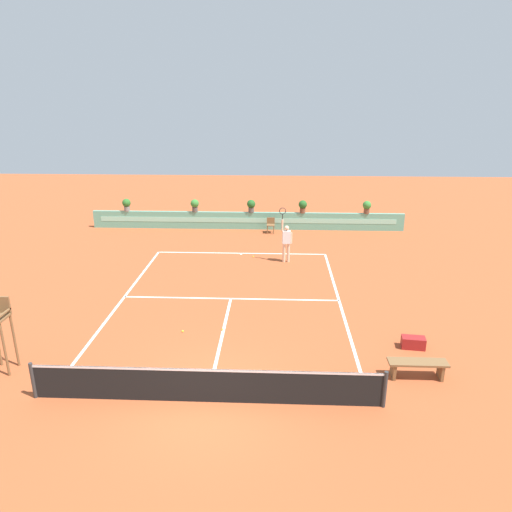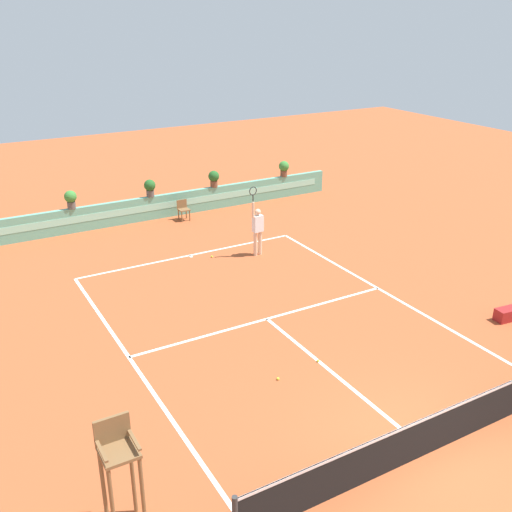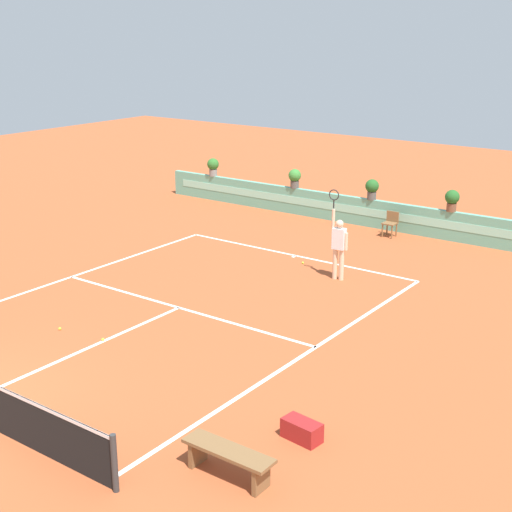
# 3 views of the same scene
# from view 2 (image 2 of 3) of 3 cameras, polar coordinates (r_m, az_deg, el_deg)

# --- Properties ---
(ground_plane) EXTENTS (60.00, 60.00, 0.00)m
(ground_plane) POSITION_cam_2_polar(r_m,az_deg,el_deg) (16.81, 1.77, -6.64)
(ground_plane) COLOR #A84C28
(court_lines) EXTENTS (8.32, 11.94, 0.01)m
(court_lines) POSITION_cam_2_polar(r_m,az_deg,el_deg) (17.35, 0.53, -5.63)
(court_lines) COLOR white
(court_lines) RESTS_ON ground
(net) EXTENTS (8.92, 0.10, 1.00)m
(net) POSITION_cam_2_polar(r_m,az_deg,el_deg) (12.68, 16.62, -15.90)
(net) COLOR #333333
(net) RESTS_ON ground
(back_wall_barrier) EXTENTS (18.00, 0.21, 1.00)m
(back_wall_barrier) POSITION_cam_2_polar(r_m,az_deg,el_deg) (25.34, -10.57, 4.49)
(back_wall_barrier) COLOR #60A88E
(back_wall_barrier) RESTS_ON ground
(umpire_chair) EXTENTS (0.60, 0.60, 2.14)m
(umpire_chair) POSITION_cam_2_polar(r_m,az_deg,el_deg) (10.51, -13.05, -18.89)
(umpire_chair) COLOR brown
(umpire_chair) RESTS_ON ground
(ball_kid_chair) EXTENTS (0.44, 0.44, 0.85)m
(ball_kid_chair) POSITION_cam_2_polar(r_m,az_deg,el_deg) (25.15, -7.02, 4.52)
(ball_kid_chair) COLOR brown
(ball_kid_chair) RESTS_ON ground
(gear_bag) EXTENTS (0.74, 0.44, 0.36)m
(gear_bag) POSITION_cam_2_polar(r_m,az_deg,el_deg) (18.43, 23.01, -5.18)
(gear_bag) COLOR maroon
(gear_bag) RESTS_ON ground
(tennis_player) EXTENTS (0.62, 0.25, 2.58)m
(tennis_player) POSITION_cam_2_polar(r_m,az_deg,el_deg) (21.10, 0.15, 2.76)
(tennis_player) COLOR beige
(tennis_player) RESTS_ON ground
(tennis_ball_near_baseline) EXTENTS (0.07, 0.07, 0.07)m
(tennis_ball_near_baseline) POSITION_cam_2_polar(r_m,az_deg,el_deg) (15.24, 5.99, -9.99)
(tennis_ball_near_baseline) COLOR #CCE033
(tennis_ball_near_baseline) RESTS_ON ground
(tennis_ball_mid_court) EXTENTS (0.07, 0.07, 0.07)m
(tennis_ball_mid_court) POSITION_cam_2_polar(r_m,az_deg,el_deg) (14.51, 2.13, -11.72)
(tennis_ball_mid_court) COLOR #CCE033
(tennis_ball_mid_court) RESTS_ON ground
(tennis_ball_by_sideline) EXTENTS (0.07, 0.07, 0.07)m
(tennis_ball_by_sideline) POSITION_cam_2_polar(r_m,az_deg,el_deg) (21.29, -4.27, -0.05)
(tennis_ball_by_sideline) COLOR #CCE033
(tennis_ball_by_sideline) RESTS_ON ground
(potted_plant_centre) EXTENTS (0.48, 0.48, 0.72)m
(potted_plant_centre) POSITION_cam_2_polar(r_m,az_deg,el_deg) (25.15, -10.18, 6.56)
(potted_plant_centre) COLOR #514C47
(potted_plant_centre) RESTS_ON back_wall_barrier
(potted_plant_left) EXTENTS (0.48, 0.48, 0.72)m
(potted_plant_left) POSITION_cam_2_polar(r_m,az_deg,el_deg) (24.32, -17.41, 5.32)
(potted_plant_left) COLOR #514C47
(potted_plant_left) RESTS_ON back_wall_barrier
(potted_plant_right) EXTENTS (0.48, 0.48, 0.72)m
(potted_plant_right) POSITION_cam_2_polar(r_m,az_deg,el_deg) (26.24, -4.08, 7.52)
(potted_plant_right) COLOR brown
(potted_plant_right) RESTS_ON back_wall_barrier
(potted_plant_far_right) EXTENTS (0.48, 0.48, 0.72)m
(potted_plant_far_right) POSITION_cam_2_polar(r_m,az_deg,el_deg) (27.95, 2.70, 8.49)
(potted_plant_far_right) COLOR brown
(potted_plant_far_right) RESTS_ON back_wall_barrier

